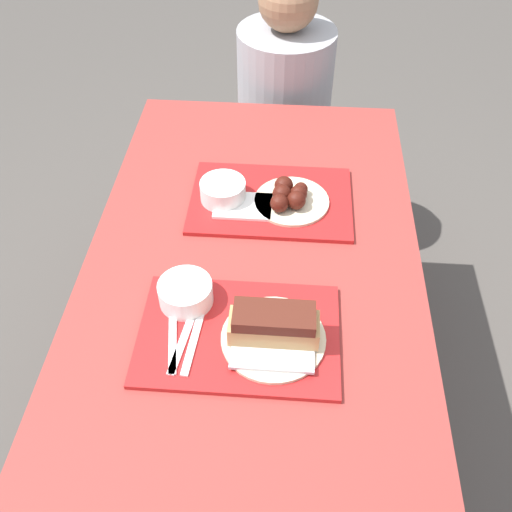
{
  "coord_description": "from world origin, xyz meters",
  "views": [
    {
      "loc": [
        0.08,
        -0.93,
        1.76
      ],
      "look_at": [
        0.01,
        -0.02,
        0.81
      ],
      "focal_mm": 40.0,
      "sensor_mm": 36.0,
      "label": 1
    }
  ],
  "objects_px": {
    "wings_plate_far": "(290,197)",
    "person_seated_across": "(285,85)",
    "tray_near": "(239,334)",
    "brisket_sandwich_plate": "(274,329)",
    "bowl_coleslaw_near": "(185,292)",
    "bowl_coleslaw_far": "(223,190)",
    "tray_far": "(271,200)"
  },
  "relations": [
    {
      "from": "brisket_sandwich_plate",
      "to": "person_seated_across",
      "type": "xyz_separation_m",
      "value": [
        -0.02,
        1.16,
        -0.1
      ]
    },
    {
      "from": "brisket_sandwich_plate",
      "to": "wings_plate_far",
      "type": "distance_m",
      "value": 0.44
    },
    {
      "from": "brisket_sandwich_plate",
      "to": "wings_plate_far",
      "type": "xyz_separation_m",
      "value": [
        0.02,
        0.44,
        -0.01
      ]
    },
    {
      "from": "tray_near",
      "to": "tray_far",
      "type": "distance_m",
      "value": 0.44
    },
    {
      "from": "brisket_sandwich_plate",
      "to": "bowl_coleslaw_far",
      "type": "bearing_deg",
      "value": 109.38
    },
    {
      "from": "bowl_coleslaw_far",
      "to": "wings_plate_far",
      "type": "relative_size",
      "value": 0.61
    },
    {
      "from": "bowl_coleslaw_near",
      "to": "wings_plate_far",
      "type": "height_order",
      "value": "wings_plate_far"
    },
    {
      "from": "person_seated_across",
      "to": "bowl_coleslaw_far",
      "type": "bearing_deg",
      "value": -100.85
    },
    {
      "from": "wings_plate_far",
      "to": "person_seated_across",
      "type": "xyz_separation_m",
      "value": [
        -0.04,
        0.72,
        -0.09
      ]
    },
    {
      "from": "tray_near",
      "to": "bowl_coleslaw_near",
      "type": "xyz_separation_m",
      "value": [
        -0.12,
        0.08,
        0.04
      ]
    },
    {
      "from": "bowl_coleslaw_near",
      "to": "bowl_coleslaw_far",
      "type": "distance_m",
      "value": 0.36
    },
    {
      "from": "tray_near",
      "to": "person_seated_across",
      "type": "height_order",
      "value": "person_seated_across"
    },
    {
      "from": "tray_near",
      "to": "bowl_coleslaw_far",
      "type": "height_order",
      "value": "bowl_coleslaw_far"
    },
    {
      "from": "tray_near",
      "to": "bowl_coleslaw_far",
      "type": "xyz_separation_m",
      "value": [
        -0.08,
        0.43,
        0.04
      ]
    },
    {
      "from": "tray_near",
      "to": "bowl_coleslaw_far",
      "type": "bearing_deg",
      "value": 100.75
    },
    {
      "from": "bowl_coleslaw_near",
      "to": "brisket_sandwich_plate",
      "type": "relative_size",
      "value": 0.54
    },
    {
      "from": "bowl_coleslaw_far",
      "to": "brisket_sandwich_plate",
      "type": "bearing_deg",
      "value": -70.62
    },
    {
      "from": "brisket_sandwich_plate",
      "to": "bowl_coleslaw_far",
      "type": "relative_size",
      "value": 1.84
    },
    {
      "from": "tray_near",
      "to": "wings_plate_far",
      "type": "height_order",
      "value": "wings_plate_far"
    },
    {
      "from": "tray_near",
      "to": "tray_far",
      "type": "height_order",
      "value": "same"
    },
    {
      "from": "tray_far",
      "to": "person_seated_across",
      "type": "distance_m",
      "value": 0.71
    },
    {
      "from": "tray_far",
      "to": "bowl_coleslaw_far",
      "type": "distance_m",
      "value": 0.13
    },
    {
      "from": "bowl_coleslaw_near",
      "to": "bowl_coleslaw_far",
      "type": "bearing_deg",
      "value": 83.27
    },
    {
      "from": "tray_far",
      "to": "bowl_coleslaw_near",
      "type": "relative_size",
      "value": 3.56
    },
    {
      "from": "wings_plate_far",
      "to": "person_seated_across",
      "type": "relative_size",
      "value": 0.29
    },
    {
      "from": "wings_plate_far",
      "to": "brisket_sandwich_plate",
      "type": "bearing_deg",
      "value": -92.47
    },
    {
      "from": "brisket_sandwich_plate",
      "to": "bowl_coleslaw_far",
      "type": "height_order",
      "value": "brisket_sandwich_plate"
    },
    {
      "from": "tray_near",
      "to": "wings_plate_far",
      "type": "distance_m",
      "value": 0.44
    },
    {
      "from": "tray_near",
      "to": "wings_plate_far",
      "type": "relative_size",
      "value": 2.16
    },
    {
      "from": "brisket_sandwich_plate",
      "to": "tray_near",
      "type": "bearing_deg",
      "value": 171.13
    },
    {
      "from": "bowl_coleslaw_near",
      "to": "bowl_coleslaw_far",
      "type": "xyz_separation_m",
      "value": [
        0.04,
        0.35,
        0.0
      ]
    },
    {
      "from": "brisket_sandwich_plate",
      "to": "bowl_coleslaw_far",
      "type": "xyz_separation_m",
      "value": [
        -0.16,
        0.44,
        -0.01
      ]
    }
  ]
}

